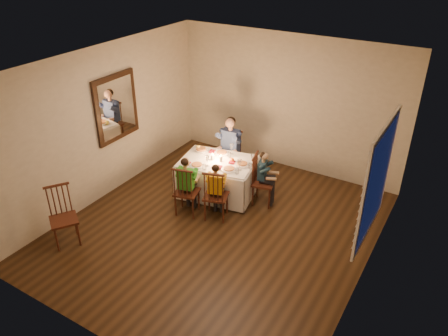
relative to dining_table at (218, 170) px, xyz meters
The scene contains 26 objects.
ground 1.14m from the dining_table, 58.06° to the right, with size 5.00×5.00×0.00m, color black.
wall_left 2.09m from the dining_table, 152.78° to the right, with size 0.02×5.00×2.60m, color beige.
wall_right 3.04m from the dining_table, 17.40° to the right, with size 0.02×5.00×2.60m, color beige.
wall_back 1.90m from the dining_table, 71.41° to the left, with size 4.50×0.02×2.60m, color beige.
ceiling 2.36m from the dining_table, 58.06° to the right, with size 5.00×5.00×0.00m, color white.
dining_table is the anchor object (origin of this frame).
chair_adult 0.83m from the dining_table, 102.21° to the left, with size 0.37×0.36×0.91m, color #3E1610, non-canonical shape.
chair_near_left 0.91m from the dining_table, 98.86° to the right, with size 0.37×0.36×0.91m, color #3E1610, non-canonical shape.
chair_near_right 0.86m from the dining_table, 60.32° to the right, with size 0.37×0.36×0.91m, color #3E1610, non-canonical shape.
chair_end 0.96m from the dining_table, 10.65° to the left, with size 0.37×0.36×0.91m, color #3E1610, non-canonical shape.
chair_extra 2.69m from the dining_table, 117.18° to the right, with size 0.39×0.37×0.94m, color #3E1610, non-canonical shape.
adult 0.83m from the dining_table, 102.21° to the left, with size 0.43×0.39×1.20m, color #32457E, non-canonical shape.
child_green 0.91m from the dining_table, 98.86° to the right, with size 0.34×0.31×1.04m, color green, non-canonical shape.
child_yellow 0.86m from the dining_table, 60.32° to the right, with size 0.31×0.28×0.99m, color #F4AE1A, non-canonical shape.
child_teal 0.96m from the dining_table, 10.65° to the left, with size 0.30×0.27×0.97m, color #1A3342, non-canonical shape.
setting_adult 0.34m from the dining_table, 106.28° to the left, with size 0.26×0.26×0.02m, color white.
setting_green 0.44m from the dining_table, 121.00° to the right, with size 0.26×0.26×0.02m, color white.
setting_yellow 0.42m from the dining_table, 27.80° to the right, with size 0.26×0.26×0.02m, color white.
setting_teal 0.49m from the dining_table, 12.04° to the left, with size 0.26×0.26×0.02m, color white.
candle_left 0.26m from the dining_table, 169.16° to the right, with size 0.06×0.06×0.10m, color white.
candle_right 0.25m from the dining_table, 10.84° to the left, with size 0.06×0.06×0.10m, color white.
squash 0.59m from the dining_table, 161.50° to the left, with size 0.09×0.09×0.09m, color yellow.
orange_fruit 0.34m from the dining_table, 21.03° to the left, with size 0.08×0.08×0.08m, color #F35D14.
serving_bowl 0.51m from the dining_table, 161.82° to the left, with size 0.22×0.22×0.06m, color white.
wall_mirror 2.04m from the dining_table, 160.97° to the right, with size 0.06×0.95×1.15m.
window_blinds 3.04m from the dining_table, 15.75° to the right, with size 0.07×1.34×1.54m.
Camera 1 is at (2.98, -4.75, 4.19)m, focal length 35.00 mm.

